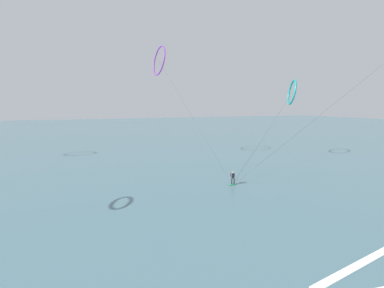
% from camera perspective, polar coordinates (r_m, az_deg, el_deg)
% --- Properties ---
extents(sea_water, '(400.00, 200.00, 0.08)m').
position_cam_1_polar(sea_water, '(106.78, -17.37, 2.87)').
color(sea_water, '#476B75').
rests_on(sea_water, ground).
extents(surfer_emerald, '(1.40, 0.70, 1.70)m').
position_cam_1_polar(surfer_emerald, '(32.72, 9.20, -7.79)').
color(surfer_emerald, '#199351').
rests_on(surfer_emerald, ground).
extents(kite_teal, '(19.76, 12.35, 14.76)m').
position_cam_1_polar(kite_teal, '(50.59, 21.56, 10.78)').
color(kite_teal, teal).
rests_on(kite_teal, ground).
extents(kite_violet, '(5.05, 22.13, 20.74)m').
position_cam_1_polar(kite_violet, '(48.39, -7.42, 18.10)').
color(kite_violet, purple).
rests_on(kite_violet, ground).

